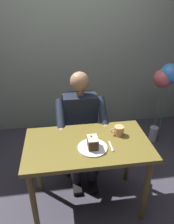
{
  "coord_description": "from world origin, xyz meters",
  "views": [
    {
      "loc": [
        0.22,
        1.48,
        1.86
      ],
      "look_at": [
        -0.01,
        -0.1,
        1.01
      ],
      "focal_mm": 33.87,
      "sensor_mm": 36.0,
      "label": 1
    }
  ],
  "objects": [
    {
      "name": "cake_slice",
      "position": [
        -0.03,
        0.08,
        0.82
      ],
      "size": [
        0.08,
        0.11,
        0.12
      ],
      "color": "#402C1A",
      "rests_on": "dessert_plate"
    },
    {
      "name": "coffee_cup",
      "position": [
        -0.3,
        -0.08,
        0.8
      ],
      "size": [
        0.12,
        0.09,
        0.08
      ],
      "color": "tan",
      "rests_on": "dining_table"
    },
    {
      "name": "balloon_display",
      "position": [
        -1.14,
        -0.91,
        0.92
      ],
      "size": [
        0.33,
        0.26,
        1.16
      ],
      "color": "#B2C1C6",
      "rests_on": "ground"
    },
    {
      "name": "ground_plane",
      "position": [
        0.0,
        0.0,
        0.0
      ],
      "size": [
        14.0,
        14.0,
        0.0
      ],
      "primitive_type": "plane",
      "color": "#383440"
    },
    {
      "name": "dessert_spoon",
      "position": [
        -0.19,
        0.1,
        0.76
      ],
      "size": [
        0.03,
        0.14,
        0.01
      ],
      "color": "silver",
      "rests_on": "dining_table"
    },
    {
      "name": "cafe_rear_panel",
      "position": [
        0.0,
        -1.63,
        1.5
      ],
      "size": [
        6.4,
        0.12,
        3.0
      ],
      "primitive_type": "cube",
      "color": "gray",
      "rests_on": "ground"
    },
    {
      "name": "dining_table",
      "position": [
        0.0,
        0.0,
        0.65
      ],
      "size": [
        1.09,
        0.62,
        0.76
      ],
      "color": "brown",
      "rests_on": "ground"
    },
    {
      "name": "chair",
      "position": [
        0.0,
        -0.66,
        0.49
      ],
      "size": [
        0.42,
        0.42,
        0.9
      ],
      "color": "brown",
      "rests_on": "ground"
    },
    {
      "name": "dessert_plate",
      "position": [
        -0.03,
        0.08,
        0.76
      ],
      "size": [
        0.25,
        0.25,
        0.01
      ],
      "primitive_type": "cylinder",
      "color": "silver",
      "rests_on": "dining_table"
    },
    {
      "name": "seated_person",
      "position": [
        0.0,
        -0.48,
        0.64
      ],
      "size": [
        0.53,
        0.58,
        1.22
      ],
      "color": "black",
      "rests_on": "ground"
    }
  ]
}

